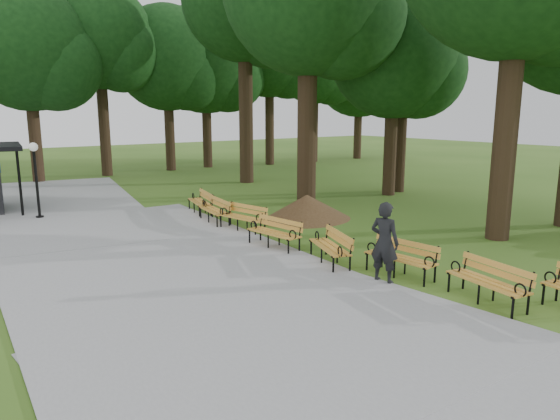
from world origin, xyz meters
TOP-DOWN VIEW (x-y plane):
  - ground at (0.00, 0.00)m, footprint 100.00×100.00m
  - path at (-4.00, 3.00)m, footprint 12.00×38.00m
  - person at (-0.09, -0.99)m, footprint 0.63×0.79m
  - lamp_post at (-5.13, 11.34)m, footprint 0.32×0.32m
  - dirt_mound at (2.81, 5.46)m, footprint 2.90×2.90m
  - bench_1 at (0.68, -3.13)m, footprint 0.93×1.98m
  - bench_2 at (0.55, -0.92)m, footprint 0.84×1.96m
  - bench_3 at (-0.15, 0.84)m, footprint 1.25×2.00m
  - bench_4 at (-0.45, 2.94)m, footprint 0.91×1.97m
  - bench_5 at (-0.06, 5.30)m, footprint 1.03×1.99m
  - bench_6 at (-0.24, 6.89)m, footprint 0.89×1.97m
  - bench_7 at (0.13, 8.76)m, footprint 1.04×1.99m
  - lawn_tree_1 at (9.41, 7.47)m, footprint 5.78×5.78m
  - lawn_tree_5 at (10.56, 7.86)m, footprint 5.07×5.07m
  - tree_backdrop at (6.40, 22.62)m, footprint 37.18×9.30m

SIDE VIEW (x-z plane):
  - ground at x=0.00m, z-range 0.00..0.00m
  - path at x=-4.00m, z-range 0.00..0.06m
  - bench_1 at x=0.68m, z-range 0.00..0.88m
  - bench_2 at x=0.55m, z-range 0.00..0.88m
  - bench_3 at x=-0.15m, z-range 0.00..0.88m
  - bench_4 at x=-0.45m, z-range 0.00..0.88m
  - bench_5 at x=-0.06m, z-range 0.00..0.88m
  - bench_6 at x=-0.24m, z-range 0.00..0.88m
  - bench_7 at x=0.13m, z-range 0.00..0.88m
  - dirt_mound at x=2.81m, z-range 0.00..0.91m
  - person at x=-0.09m, z-range 0.00..1.91m
  - lamp_post at x=-5.13m, z-range 0.64..3.44m
  - lawn_tree_1 at x=9.41m, z-range 1.74..11.07m
  - lawn_tree_5 at x=10.56m, z-range 2.22..11.84m
  - tree_backdrop at x=6.40m, z-range 0.00..15.50m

